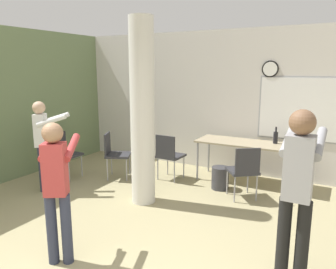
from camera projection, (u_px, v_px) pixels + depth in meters
wall_left_accent at (3, 106)px, 5.92m from camera, size 0.12×7.00×2.80m
wall_back at (236, 102)px, 6.45m from camera, size 8.00×0.15×2.80m
support_pillar at (142, 113)px, 4.90m from camera, size 0.37×0.37×2.80m
folding_table at (249, 145)px, 5.89m from camera, size 1.86×0.68×0.75m
bottle_on_table at (276, 137)px, 5.78m from camera, size 0.08×0.08×0.30m
waste_bin at (220, 178)px, 5.68m from camera, size 0.30×0.30×0.39m
chair_table_left at (169, 153)px, 6.07m from camera, size 0.46×0.46×0.87m
chair_near_pillar at (115, 152)px, 6.20m from camera, size 0.59×0.59×0.87m
chair_by_left_wall at (64, 152)px, 6.21m from camera, size 0.47×0.47×0.87m
chair_table_right at (244, 168)px, 5.16m from camera, size 0.62×0.62×0.87m
person_watching_back at (43, 139)px, 5.49m from camera, size 0.61×0.54×1.53m
person_playing_side at (298, 184)px, 3.04m from camera, size 0.37×0.67×1.71m
person_playing_front at (57, 182)px, 3.39m from camera, size 0.53×0.62×1.53m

